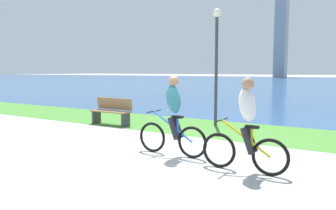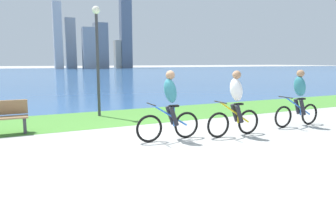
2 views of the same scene
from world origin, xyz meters
TOP-DOWN VIEW (x-y plane):
  - ground_plane at (0.00, 0.00)m, footprint 300.00×300.00m
  - grass_strip_bayside at (0.00, 3.48)m, footprint 120.00×3.11m
  - cyclist_lead at (0.12, -0.09)m, footprint 1.68×0.52m
  - cyclist_trailing at (1.84, -0.42)m, footprint 1.62×0.52m
  - bench_near_path at (-3.78, 2.34)m, footprint 1.50×0.47m
  - lamppost_tall at (-0.71, 4.02)m, footprint 0.28×0.28m

SIDE VIEW (x-z plane):
  - ground_plane at x=0.00m, z-range 0.00..0.00m
  - grass_strip_bayside at x=0.00m, z-range 0.00..0.01m
  - bench_near_path at x=-3.78m, z-range 0.00..0.90m
  - cyclist_trailing at x=1.84m, z-range -0.01..1.69m
  - cyclist_lead at x=0.12m, z-range -0.01..1.70m
  - lamppost_tall at x=-0.71m, z-range 0.60..4.41m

